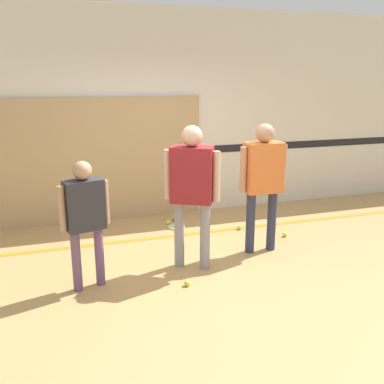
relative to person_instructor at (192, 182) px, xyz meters
name	(u,v)px	position (x,y,z in m)	size (l,w,h in m)	color
ground_plane	(198,270)	(0.03, -0.10, -1.03)	(16.00, 16.00, 0.00)	tan
wall_back	(152,116)	(0.03, 2.13, 0.57)	(16.00, 0.07, 3.20)	silver
wall_panel	(102,161)	(-0.76, 2.07, -0.09)	(3.08, 0.05, 1.89)	tan
floor_stripe	(172,236)	(0.03, 1.05, -1.03)	(14.40, 0.10, 0.01)	orange
person_instructor	(192,182)	(0.00, 0.00, 0.00)	(0.57, 0.45, 1.67)	gray
person_student_left	(85,211)	(-1.19, -0.15, -0.18)	(0.51, 0.30, 1.37)	#6B4C70
person_student_right	(263,174)	(0.99, 0.20, -0.02)	(0.62, 0.26, 1.63)	#2D334C
racket_spare_on_floor	(176,226)	(0.20, 1.40, -1.02)	(0.32, 0.51, 0.03)	#C6D838
tennis_ball_near_instructor	(187,283)	(-0.20, -0.45, -1.00)	(0.07, 0.07, 0.07)	#CCE038
tennis_ball_by_spare_racket	(168,222)	(0.12, 1.54, -1.00)	(0.07, 0.07, 0.07)	#CCE038
tennis_ball_stray_left	(239,227)	(1.06, 1.00, -1.00)	(0.07, 0.07, 0.07)	#CCE038
tennis_ball_stray_right	(285,235)	(1.55, 0.53, -1.00)	(0.07, 0.07, 0.07)	#CCE038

